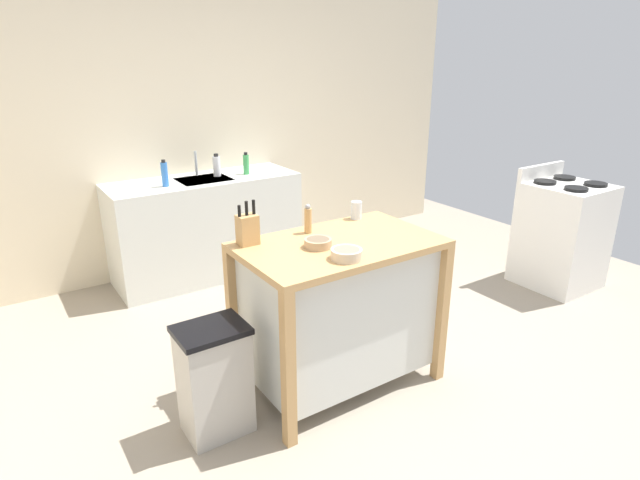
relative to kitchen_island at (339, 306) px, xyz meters
The scene contains 15 objects.
ground_plane 0.53m from the kitchen_island, 49.50° to the right, with size 6.85×6.85×0.00m, color gray.
wall_back 2.50m from the kitchen_island, 87.98° to the left, with size 5.85×0.10×2.60m, color beige.
kitchen_island is the anchor object (origin of this frame).
knife_block 0.72m from the kitchen_island, 150.57° to the left, with size 0.11×0.09×0.25m.
bowl_stoneware_deep 0.51m from the kitchen_island, 117.83° to the right, with size 0.17×0.17×0.05m.
bowl_ceramic_small 0.46m from the kitchen_island, behind, with size 0.15×0.15×0.05m.
drinking_cup 0.65m from the kitchen_island, 40.32° to the left, with size 0.07×0.07×0.12m.
pepper_grinder 0.55m from the kitchen_island, 105.62° to the left, with size 0.04×0.04×0.18m.
trash_bin 0.84m from the kitchen_island, behind, with size 0.36×0.28×0.63m.
sink_counter 2.02m from the kitchen_island, 90.38° to the left, with size 1.65×0.60×0.90m.
sink_faucet 2.22m from the kitchen_island, 90.36° to the left, with size 0.02×0.02×0.22m.
bottle_spray_cleaner 2.02m from the kitchen_island, 100.92° to the left, with size 0.05×0.05×0.22m.
bottle_dish_soap 2.11m from the kitchen_island, 86.30° to the left, with size 0.07×0.07×0.20m.
bottle_hand_soap 2.06m from the kitchen_island, 78.98° to the left, with size 0.05×0.05×0.20m.
stove 2.46m from the kitchen_island, ahead, with size 0.60×0.60×1.02m.
Camera 1 is at (-1.73, -2.17, 1.95)m, focal length 29.40 mm.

